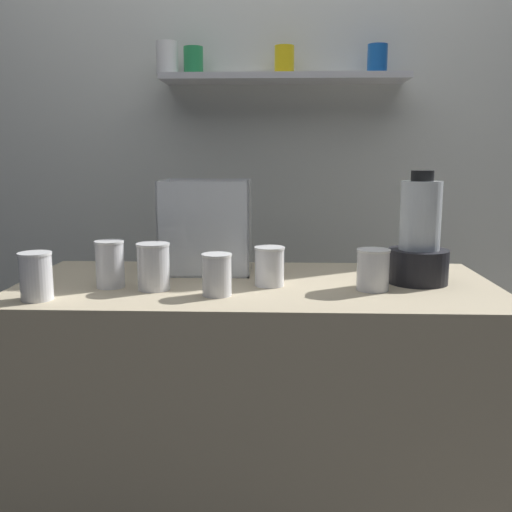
{
  "coord_description": "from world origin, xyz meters",
  "views": [
    {
      "loc": [
        0.06,
        -1.64,
        1.27
      ],
      "look_at": [
        0.0,
        0.0,
        0.98
      ],
      "focal_mm": 39.98,
      "sensor_mm": 36.0,
      "label": 1
    }
  ],
  "objects_px": {
    "carrot_display_bin": "(207,243)",
    "juice_cup_mango_right": "(217,277)",
    "juice_cup_pomegranate_rightmost": "(373,271)",
    "juice_cup_orange_far_right": "(269,269)",
    "juice_cup_mango_far_left": "(36,278)",
    "blender_pitcher": "(419,241)",
    "juice_cup_carrot_left": "(110,267)",
    "juice_cup_beet_middle": "(154,270)"
  },
  "relations": [
    {
      "from": "blender_pitcher",
      "to": "juice_cup_mango_far_left",
      "type": "height_order",
      "value": "blender_pitcher"
    },
    {
      "from": "carrot_display_bin",
      "to": "juice_cup_mango_right",
      "type": "relative_size",
      "value": 2.61
    },
    {
      "from": "juice_cup_beet_middle",
      "to": "juice_cup_pomegranate_rightmost",
      "type": "bearing_deg",
      "value": 1.65
    },
    {
      "from": "juice_cup_mango_far_left",
      "to": "juice_cup_beet_middle",
      "type": "relative_size",
      "value": 0.95
    },
    {
      "from": "carrot_display_bin",
      "to": "juice_cup_carrot_left",
      "type": "height_order",
      "value": "carrot_display_bin"
    },
    {
      "from": "juice_cup_beet_middle",
      "to": "juice_cup_orange_far_right",
      "type": "bearing_deg",
      "value": 10.9
    },
    {
      "from": "carrot_display_bin",
      "to": "juice_cup_orange_far_right",
      "type": "xyz_separation_m",
      "value": [
        0.2,
        -0.2,
        -0.04
      ]
    },
    {
      "from": "carrot_display_bin",
      "to": "blender_pitcher",
      "type": "height_order",
      "value": "blender_pitcher"
    },
    {
      "from": "blender_pitcher",
      "to": "juice_cup_mango_right",
      "type": "height_order",
      "value": "blender_pitcher"
    },
    {
      "from": "juice_cup_mango_right",
      "to": "juice_cup_pomegranate_rightmost",
      "type": "height_order",
      "value": "juice_cup_pomegranate_rightmost"
    },
    {
      "from": "blender_pitcher",
      "to": "juice_cup_orange_far_right",
      "type": "xyz_separation_m",
      "value": [
        -0.44,
        -0.05,
        -0.08
      ]
    },
    {
      "from": "juice_cup_orange_far_right",
      "to": "blender_pitcher",
      "type": "bearing_deg",
      "value": 6.78
    },
    {
      "from": "blender_pitcher",
      "to": "carrot_display_bin",
      "type": "bearing_deg",
      "value": 167.23
    },
    {
      "from": "juice_cup_carrot_left",
      "to": "juice_cup_pomegranate_rightmost",
      "type": "xyz_separation_m",
      "value": [
        0.74,
        -0.01,
        -0.01
      ]
    },
    {
      "from": "carrot_display_bin",
      "to": "juice_cup_mango_right",
      "type": "height_order",
      "value": "carrot_display_bin"
    },
    {
      "from": "juice_cup_pomegranate_rightmost",
      "to": "juice_cup_mango_far_left",
      "type": "bearing_deg",
      "value": -170.94
    },
    {
      "from": "carrot_display_bin",
      "to": "juice_cup_beet_middle",
      "type": "height_order",
      "value": "carrot_display_bin"
    },
    {
      "from": "juice_cup_mango_far_left",
      "to": "juice_cup_carrot_left",
      "type": "xyz_separation_m",
      "value": [
        0.15,
        0.15,
        0.0
      ]
    },
    {
      "from": "juice_cup_mango_right",
      "to": "juice_cup_beet_middle",
      "type": "bearing_deg",
      "value": 161.98
    },
    {
      "from": "juice_cup_mango_far_left",
      "to": "juice_cup_beet_middle",
      "type": "bearing_deg",
      "value": 23.97
    },
    {
      "from": "juice_cup_mango_right",
      "to": "juice_cup_orange_far_right",
      "type": "bearing_deg",
      "value": 41.26
    },
    {
      "from": "blender_pitcher",
      "to": "juice_cup_mango_right",
      "type": "distance_m",
      "value": 0.61
    },
    {
      "from": "juice_cup_mango_right",
      "to": "juice_cup_pomegranate_rightmost",
      "type": "distance_m",
      "value": 0.43
    },
    {
      "from": "blender_pitcher",
      "to": "juice_cup_mango_right",
      "type": "bearing_deg",
      "value": -163.18
    },
    {
      "from": "carrot_display_bin",
      "to": "juice_cup_carrot_left",
      "type": "relative_size",
      "value": 2.21
    },
    {
      "from": "blender_pitcher",
      "to": "juice_cup_carrot_left",
      "type": "height_order",
      "value": "blender_pitcher"
    },
    {
      "from": "juice_cup_mango_far_left",
      "to": "carrot_display_bin",
      "type": "bearing_deg",
      "value": 43.84
    },
    {
      "from": "juice_cup_beet_middle",
      "to": "juice_cup_pomegranate_rightmost",
      "type": "height_order",
      "value": "juice_cup_beet_middle"
    },
    {
      "from": "juice_cup_beet_middle",
      "to": "juice_cup_mango_right",
      "type": "xyz_separation_m",
      "value": [
        0.18,
        -0.06,
        -0.01
      ]
    },
    {
      "from": "blender_pitcher",
      "to": "juice_cup_carrot_left",
      "type": "bearing_deg",
      "value": -174.19
    },
    {
      "from": "blender_pitcher",
      "to": "juice_cup_pomegranate_rightmost",
      "type": "height_order",
      "value": "blender_pitcher"
    },
    {
      "from": "juice_cup_mango_right",
      "to": "juice_cup_carrot_left",
      "type": "bearing_deg",
      "value": 165.09
    },
    {
      "from": "carrot_display_bin",
      "to": "juice_cup_orange_far_right",
      "type": "height_order",
      "value": "carrot_display_bin"
    },
    {
      "from": "juice_cup_orange_far_right",
      "to": "juice_cup_carrot_left",
      "type": "bearing_deg",
      "value": -175.13
    },
    {
      "from": "blender_pitcher",
      "to": "juice_cup_carrot_left",
      "type": "distance_m",
      "value": 0.9
    },
    {
      "from": "juice_cup_carrot_left",
      "to": "juice_cup_mango_right",
      "type": "bearing_deg",
      "value": -14.91
    },
    {
      "from": "juice_cup_beet_middle",
      "to": "juice_cup_mango_right",
      "type": "distance_m",
      "value": 0.19
    },
    {
      "from": "juice_cup_mango_far_left",
      "to": "juice_cup_pomegranate_rightmost",
      "type": "distance_m",
      "value": 0.9
    },
    {
      "from": "juice_cup_carrot_left",
      "to": "carrot_display_bin",
      "type": "bearing_deg",
      "value": 43.4
    },
    {
      "from": "blender_pitcher",
      "to": "juice_cup_orange_far_right",
      "type": "relative_size",
      "value": 2.91
    },
    {
      "from": "juice_cup_carrot_left",
      "to": "juice_cup_orange_far_right",
      "type": "height_order",
      "value": "juice_cup_carrot_left"
    },
    {
      "from": "juice_cup_mango_right",
      "to": "juice_cup_pomegranate_rightmost",
      "type": "xyz_separation_m",
      "value": [
        0.43,
        0.08,
        0.0
      ]
    }
  ]
}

